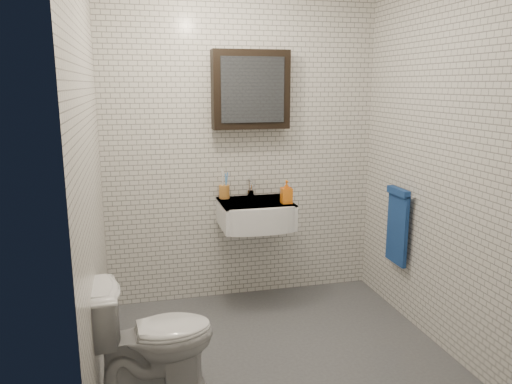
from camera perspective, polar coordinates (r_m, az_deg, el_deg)
ground at (r=3.48m, az=2.31°, el=-17.74°), size 2.20×2.00×0.01m
room_shell at (r=3.03m, az=2.54°, el=6.98°), size 2.22×2.02×2.51m
washbasin at (r=3.86m, az=0.08°, el=-2.56°), size 0.55×0.50×0.20m
faucet at (r=4.01m, az=-0.60°, el=0.36°), size 0.06×0.20×0.15m
mirror_cabinet at (r=3.92m, az=-0.61°, el=11.60°), size 0.60×0.15×0.60m
towel_rail at (r=3.89m, az=15.88°, el=-3.42°), size 0.09×0.30×0.58m
toothbrush_cup at (r=3.98m, az=-3.64°, el=0.11°), size 0.09×0.09×0.23m
soap_bottle at (r=3.81m, az=3.50°, el=0.01°), size 0.08×0.08×0.18m
toilet at (r=2.99m, az=-11.71°, el=-15.89°), size 0.71×0.43×0.69m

